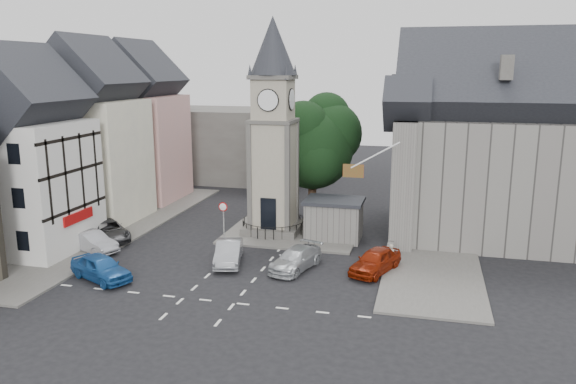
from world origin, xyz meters
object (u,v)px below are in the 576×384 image
(stone_shelter, at_px, (334,219))
(pedestrian, at_px, (390,257))
(car_east_red, at_px, (375,261))
(clock_tower, at_px, (273,129))
(car_west_blue, at_px, (101,268))

(stone_shelter, xyz_separation_m, pedestrian, (4.57, -5.50, -0.71))
(car_east_red, bearing_deg, stone_shelter, 142.32)
(clock_tower, bearing_deg, stone_shelter, -5.84)
(car_west_blue, xyz_separation_m, car_east_red, (16.00, 5.28, -0.01))
(car_west_blue, bearing_deg, car_east_red, -46.37)
(stone_shelter, height_order, car_east_red, stone_shelter)
(clock_tower, distance_m, stone_shelter, 8.15)
(car_east_red, xyz_separation_m, pedestrian, (0.87, 0.86, 0.07))
(stone_shelter, bearing_deg, car_east_red, -59.82)
(car_east_red, height_order, pedestrian, pedestrian)
(pedestrian, bearing_deg, car_west_blue, -5.93)
(stone_shelter, relative_size, pedestrian, 2.58)
(car_west_blue, distance_m, pedestrian, 17.96)
(stone_shelter, bearing_deg, car_west_blue, -136.57)
(clock_tower, height_order, pedestrian, clock_tower)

